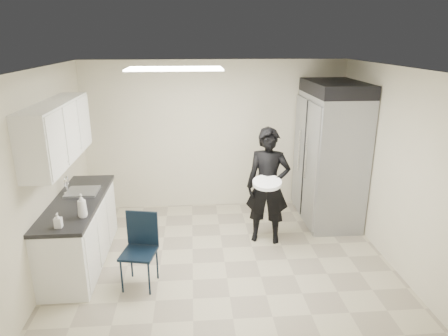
{
  "coord_description": "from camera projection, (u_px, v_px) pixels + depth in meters",
  "views": [
    {
      "loc": [
        -0.39,
        -4.8,
        2.95
      ],
      "look_at": [
        0.01,
        0.2,
        1.3
      ],
      "focal_mm": 32.0,
      "sensor_mm": 36.0,
      "label": 1
    }
  ],
  "objects": [
    {
      "name": "man_tuxedo",
      "position": [
        268.0,
        186.0,
        5.84
      ],
      "size": [
        0.72,
        0.57,
        1.74
      ],
      "primitive_type": "imported",
      "rotation": [
        0.0,
        0.0,
        -0.25
      ],
      "color": "black",
      "rests_on": "floor"
    },
    {
      "name": "right_wall",
      "position": [
        394.0,
        169.0,
        5.26
      ],
      "size": [
        0.0,
        4.0,
        4.0
      ],
      "primitive_type": "plane",
      "rotation": [
        1.57,
        0.0,
        -1.57
      ],
      "color": "beige",
      "rests_on": "floor"
    },
    {
      "name": "notice_sticker_left",
      "position": [
        47.0,
        181.0,
        5.04
      ],
      "size": [
        0.0,
        0.12,
        0.07
      ],
      "primitive_type": "cube",
      "color": "yellow",
      "rests_on": "left_wall"
    },
    {
      "name": "soap_bottle_a",
      "position": [
        82.0,
        206.0,
        4.71
      ],
      "size": [
        0.15,
        0.15,
        0.29
      ],
      "primitive_type": "imported",
      "rotation": [
        0.0,
        0.0,
        0.43
      ],
      "color": "white",
      "rests_on": "countertop"
    },
    {
      "name": "floor",
      "position": [
        225.0,
        262.0,
        5.5
      ],
      "size": [
        4.5,
        4.5,
        0.0
      ],
      "primitive_type": "plane",
      "color": "tan",
      "rests_on": "ground"
    },
    {
      "name": "countertop",
      "position": [
        76.0,
        202.0,
        5.26
      ],
      "size": [
        0.64,
        1.95,
        0.05
      ],
      "primitive_type": "cube",
      "color": "black",
      "rests_on": "lower_counter"
    },
    {
      "name": "notice_sticker_right",
      "position": [
        53.0,
        179.0,
        5.24
      ],
      "size": [
        0.0,
        0.12,
        0.07
      ],
      "primitive_type": "cube",
      "color": "yellow",
      "rests_on": "left_wall"
    },
    {
      "name": "left_wall",
      "position": [
        43.0,
        178.0,
        4.92
      ],
      "size": [
        0.0,
        4.0,
        4.0
      ],
      "primitive_type": "plane",
      "rotation": [
        1.57,
        0.0,
        1.57
      ],
      "color": "beige",
      "rests_on": "floor"
    },
    {
      "name": "towel_dispenser",
      "position": [
        78.0,
        128.0,
        6.11
      ],
      "size": [
        0.22,
        0.3,
        0.35
      ],
      "primitive_type": "cube",
      "color": "black",
      "rests_on": "left_wall"
    },
    {
      "name": "fridge_compressor",
      "position": [
        336.0,
        88.0,
        6.15
      ],
      "size": [
        0.8,
        1.35,
        0.2
      ],
      "primitive_type": "cube",
      "color": "black",
      "rests_on": "commercial_fridge"
    },
    {
      "name": "folding_chair",
      "position": [
        139.0,
        253.0,
        4.85
      ],
      "size": [
        0.47,
        0.47,
        0.9
      ],
      "primitive_type": "cube",
      "rotation": [
        0.0,
        0.0,
        -0.21
      ],
      "color": "black",
      "rests_on": "floor"
    },
    {
      "name": "sink",
      "position": [
        83.0,
        195.0,
        5.51
      ],
      "size": [
        0.42,
        0.4,
        0.14
      ],
      "primitive_type": "cube",
      "color": "gray",
      "rests_on": "countertop"
    },
    {
      "name": "ceiling_panel",
      "position": [
        175.0,
        69.0,
        5.03
      ],
      "size": [
        1.2,
        0.6,
        0.02
      ],
      "primitive_type": "cube",
      "color": "white",
      "rests_on": "ceiling"
    },
    {
      "name": "lower_counter",
      "position": [
        80.0,
        232.0,
        5.41
      ],
      "size": [
        0.6,
        1.9,
        0.86
      ],
      "primitive_type": "cube",
      "color": "silver",
      "rests_on": "floor"
    },
    {
      "name": "bucket_lid",
      "position": [
        267.0,
        183.0,
        5.56
      ],
      "size": [
        0.49,
        0.49,
        0.05
      ],
      "primitive_type": "cylinder",
      "rotation": [
        0.0,
        0.0,
        -0.25
      ],
      "color": "silver",
      "rests_on": "man_tuxedo"
    },
    {
      "name": "upper_cabinets",
      "position": [
        57.0,
        132.0,
        4.96
      ],
      "size": [
        0.35,
        1.8,
        0.75
      ],
      "primitive_type": "cube",
      "color": "silver",
      "rests_on": "left_wall"
    },
    {
      "name": "soap_bottle_b",
      "position": [
        58.0,
        220.0,
        4.47
      ],
      "size": [
        0.08,
        0.08,
        0.18
      ],
      "primitive_type": "imported",
      "rotation": [
        0.0,
        0.0,
        0.01
      ],
      "color": "#B3B3C0",
      "rests_on": "countertop"
    },
    {
      "name": "faucet",
      "position": [
        67.0,
        186.0,
        5.44
      ],
      "size": [
        0.02,
        0.02,
        0.24
      ],
      "primitive_type": "cylinder",
      "color": "silver",
      "rests_on": "countertop"
    },
    {
      "name": "commercial_fridge",
      "position": [
        330.0,
        159.0,
        6.51
      ],
      "size": [
        0.8,
        1.35,
        2.1
      ],
      "primitive_type": "cube",
      "color": "gray",
      "rests_on": "floor"
    },
    {
      "name": "back_wall",
      "position": [
        215.0,
        136.0,
        6.98
      ],
      "size": [
        4.5,
        0.0,
        4.5
      ],
      "primitive_type": "plane",
      "rotation": [
        1.57,
        0.0,
        0.0
      ],
      "color": "beige",
      "rests_on": "floor"
    },
    {
      "name": "ceiling",
      "position": [
        225.0,
        68.0,
        4.68
      ],
      "size": [
        4.5,
        4.5,
        0.0
      ],
      "primitive_type": "plane",
      "rotation": [
        3.14,
        0.0,
        0.0
      ],
      "color": "silver",
      "rests_on": "back_wall"
    }
  ]
}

